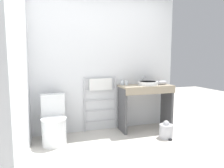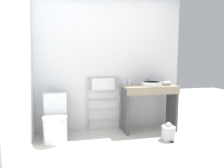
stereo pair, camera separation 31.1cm
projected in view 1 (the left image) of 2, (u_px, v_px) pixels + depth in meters
name	position (u px, v px, depth m)	size (l,w,h in m)	color
ground_plane	(137.00, 168.00, 2.43)	(12.00, 12.00, 0.00)	beige
wall_back	(104.00, 59.00, 3.70)	(2.82, 0.12, 2.66)	silver
wall_side	(18.00, 58.00, 2.54)	(0.12, 2.16, 2.66)	silver
toilet	(54.00, 124.00, 3.13)	(0.38, 0.52, 0.77)	white
towel_radiator	(100.00, 92.00, 3.64)	(0.61, 0.06, 1.00)	silver
vanity_counter	(146.00, 99.00, 3.72)	(0.97, 0.45, 0.84)	gray
sink_basin	(148.00, 83.00, 3.70)	(0.37, 0.37, 0.07)	white
faucet	(143.00, 79.00, 3.87)	(0.02, 0.10, 0.14)	silver
cup_near_wall	(122.00, 82.00, 3.73)	(0.06, 0.06, 0.09)	silver
cup_near_edge	(127.00, 83.00, 3.71)	(0.06, 0.06, 0.09)	silver
hair_dryer	(162.00, 83.00, 3.78)	(0.19, 0.18, 0.08)	#B7B7BC
trash_bin	(166.00, 130.00, 3.36)	(0.23, 0.26, 0.30)	silver
bath_mat	(58.00, 158.00, 2.66)	(0.56, 0.36, 0.01)	silver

